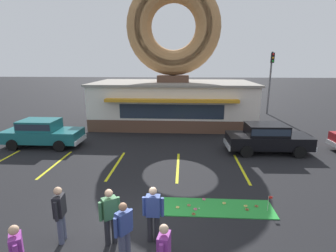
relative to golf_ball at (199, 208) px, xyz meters
The scene contains 26 objects.
ground_plane 2.46m from the golf_ball, 148.73° to the right, with size 160.00×160.00×0.00m, color black.
donut_shop_building 13.27m from the golf_ball, 96.32° to the left, with size 12.30×6.75×10.96m.
putting_mat 0.38m from the golf_ball, 21.91° to the left, with size 4.36×1.18×0.03m, color green.
mini_donut_near_left 0.73m from the golf_ball, behind, with size 0.13×0.13×0.04m, color #E5C666.
mini_donut_near_right 2.00m from the golf_ball, ahead, with size 0.13×0.13×0.04m, color brown.
mini_donut_mid_left 0.14m from the golf_ball, 160.48° to the right, with size 0.13×0.13×0.04m, color #D8667F.
mini_donut_mid_centre 0.39m from the golf_ball, 119.90° to the right, with size 0.13×0.13×0.04m, color brown.
mini_donut_mid_right 1.63m from the golf_ball, ahead, with size 0.13×0.13×0.04m, color #E5C666.
mini_donut_far_left 1.61m from the golf_ball, ahead, with size 0.13×0.13×0.04m, color brown.
mini_donut_far_centre 0.99m from the golf_ball, 23.96° to the left, with size 0.13×0.13×0.04m, color #E5C666.
mini_donut_far_right 0.39m from the golf_ball, 150.90° to the left, with size 0.13×0.13×0.04m, color #A5724C.
mini_donut_extra 0.66m from the golf_ball, 71.53° to the left, with size 0.13×0.13×0.04m, color #D8667F.
golf_ball is the anchor object (origin of this frame).
putting_flag_pin 2.35m from the golf_ball, ahead, with size 0.13×0.01×0.55m.
car_teal 10.99m from the golf_ball, 144.12° to the left, with size 4.57×1.99×1.60m.
car_black 7.37m from the golf_ball, 56.48° to the left, with size 4.60×2.07×1.60m.
pedestrian_blue_sweater_man 4.39m from the golf_ball, 154.90° to the right, with size 0.27×0.59×1.65m.
pedestrian_hooded_kid 3.23m from the golf_ball, 130.06° to the right, with size 0.42×0.50×1.57m.
pedestrian_leather_jacket_man 3.23m from the golf_ball, 143.85° to the right, with size 0.50×0.42×1.63m.
pedestrian_crossing_woman 2.32m from the golf_ball, 129.06° to the right, with size 0.60×0.25×1.64m.
trash_bin 10.70m from the golf_ball, 60.02° to the left, with size 0.57×0.57×0.97m.
traffic_light_pole 19.25m from the golf_ball, 66.59° to the left, with size 0.28×0.47×5.80m.
parking_stripe_left 7.76m from the golf_ball, 151.32° to the left, with size 0.12×3.60×0.01m, color yellow.
parking_stripe_mid_left 5.32m from the golf_ball, 135.63° to the left, with size 0.12×3.60×0.01m, color yellow.
parking_stripe_centre 3.81m from the golf_ball, 102.21° to the left, with size 0.12×3.60×0.01m, color yellow.
parking_stripe_mid_right 4.32m from the golf_ball, 59.48° to the left, with size 0.12×3.60×0.01m, color yellow.
Camera 1 is at (1.52, -6.72, 4.88)m, focal length 28.00 mm.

